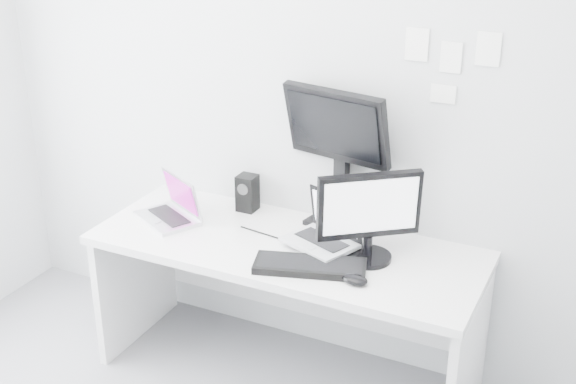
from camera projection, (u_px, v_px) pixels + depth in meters
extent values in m
plane|color=#B3B5B8|center=(319.00, 93.00, 3.51)|extent=(3.60, 0.00, 3.60)
cube|color=silver|center=(286.00, 312.00, 3.61)|extent=(1.80, 0.70, 0.73)
cube|color=silver|center=(165.00, 199.00, 3.65)|extent=(0.38, 0.35, 0.23)
cube|color=black|center=(247.00, 193.00, 3.77)|extent=(0.12, 0.12, 0.18)
cube|color=#B2B5BA|center=(320.00, 224.00, 3.37)|extent=(0.37, 0.34, 0.26)
cube|color=black|center=(338.00, 157.00, 3.51)|extent=(0.54, 0.28, 0.70)
cube|color=black|center=(370.00, 216.00, 3.25)|extent=(0.49, 0.44, 0.42)
cube|color=black|center=(310.00, 266.00, 3.24)|extent=(0.51, 0.30, 0.03)
ellipsoid|color=black|center=(355.00, 279.00, 3.13)|extent=(0.12, 0.09, 0.04)
cube|color=white|center=(417.00, 44.00, 3.22)|extent=(0.10, 0.00, 0.14)
cube|color=white|center=(451.00, 57.00, 3.17)|extent=(0.09, 0.00, 0.13)
cube|color=white|center=(488.00, 49.00, 3.09)|extent=(0.10, 0.00, 0.14)
cube|color=white|center=(443.00, 94.00, 3.24)|extent=(0.11, 0.00, 0.08)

